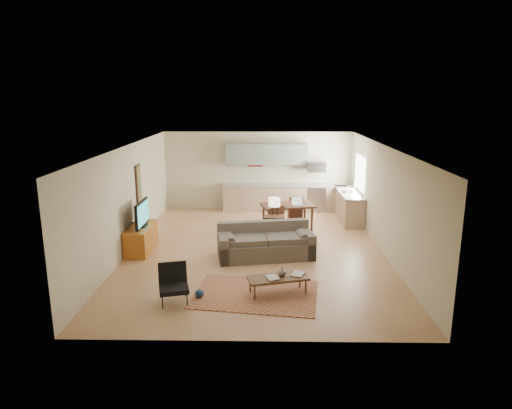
{
  "coord_description": "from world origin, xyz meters",
  "views": [
    {
      "loc": [
        0.21,
        -11.25,
        3.94
      ],
      "look_at": [
        0.0,
        0.3,
        1.15
      ],
      "focal_mm": 32.0,
      "sensor_mm": 36.0,
      "label": 1
    }
  ],
  "objects_px": {
    "coffee_table": "(278,285)",
    "console_table": "(274,227)",
    "sofa": "(266,241)",
    "dining_table": "(287,217)",
    "armchair": "(174,284)",
    "tv_credenza": "(141,239)"
  },
  "relations": [
    {
      "from": "sofa",
      "to": "dining_table",
      "type": "height_order",
      "value": "sofa"
    },
    {
      "from": "sofa",
      "to": "coffee_table",
      "type": "distance_m",
      "value": 2.15
    },
    {
      "from": "sofa",
      "to": "dining_table",
      "type": "relative_size",
      "value": 1.61
    },
    {
      "from": "sofa",
      "to": "armchair",
      "type": "bearing_deg",
      "value": -135.22
    },
    {
      "from": "sofa",
      "to": "tv_credenza",
      "type": "distance_m",
      "value": 3.24
    },
    {
      "from": "coffee_table",
      "to": "console_table",
      "type": "height_order",
      "value": "console_table"
    },
    {
      "from": "tv_credenza",
      "to": "sofa",
      "type": "bearing_deg",
      "value": -7.85
    },
    {
      "from": "coffee_table",
      "to": "console_table",
      "type": "xyz_separation_m",
      "value": [
        -0.01,
        3.63,
        0.15
      ]
    },
    {
      "from": "console_table",
      "to": "dining_table",
      "type": "relative_size",
      "value": 0.44
    },
    {
      "from": "coffee_table",
      "to": "dining_table",
      "type": "relative_size",
      "value": 0.81
    },
    {
      "from": "armchair",
      "to": "console_table",
      "type": "bearing_deg",
      "value": 48.83
    },
    {
      "from": "coffee_table",
      "to": "tv_credenza",
      "type": "xyz_separation_m",
      "value": [
        -3.45,
        2.56,
        0.15
      ]
    },
    {
      "from": "sofa",
      "to": "armchair",
      "type": "xyz_separation_m",
      "value": [
        -1.79,
        -2.54,
        -0.05
      ]
    },
    {
      "from": "armchair",
      "to": "sofa",
      "type": "bearing_deg",
      "value": 40.23
    },
    {
      "from": "tv_credenza",
      "to": "dining_table",
      "type": "distance_m",
      "value": 4.36
    },
    {
      "from": "console_table",
      "to": "coffee_table",
      "type": "bearing_deg",
      "value": -87.46
    },
    {
      "from": "sofa",
      "to": "dining_table",
      "type": "distance_m",
      "value": 2.54
    },
    {
      "from": "coffee_table",
      "to": "armchair",
      "type": "xyz_separation_m",
      "value": [
        -2.03,
        -0.42,
        0.18
      ]
    },
    {
      "from": "coffee_table",
      "to": "armchair",
      "type": "bearing_deg",
      "value": 176.12
    },
    {
      "from": "tv_credenza",
      "to": "armchair",
      "type": "bearing_deg",
      "value": -64.57
    },
    {
      "from": "coffee_table",
      "to": "armchair",
      "type": "distance_m",
      "value": 2.09
    },
    {
      "from": "dining_table",
      "to": "coffee_table",
      "type": "bearing_deg",
      "value": -109.45
    }
  ]
}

